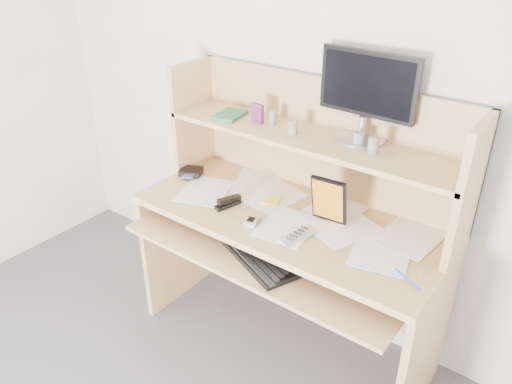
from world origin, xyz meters
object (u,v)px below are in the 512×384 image
Objects in this scene: tv_remote at (297,236)px; monitor at (367,94)px; keyboard at (255,252)px; desk at (297,218)px; game_case at (329,200)px.

monitor reaches higher than tv_remote.
monitor is (0.06, 0.38, 0.51)m from tv_remote.
keyboard is 2.83× the size of tv_remote.
tv_remote reaches higher than keyboard.
desk is 6.49× the size of game_case.
game_case is at bearing 94.55° from tv_remote.
desk reaches higher than tv_remote.
monitor reaches higher than keyboard.
tv_remote is at bearing -97.31° from monitor.
tv_remote is 0.64m from monitor.
keyboard is 0.20m from tv_remote.
game_case is at bearing -11.54° from desk.
game_case is at bearing -94.97° from monitor.
desk is 0.64m from monitor.
keyboard is 2.27× the size of game_case.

